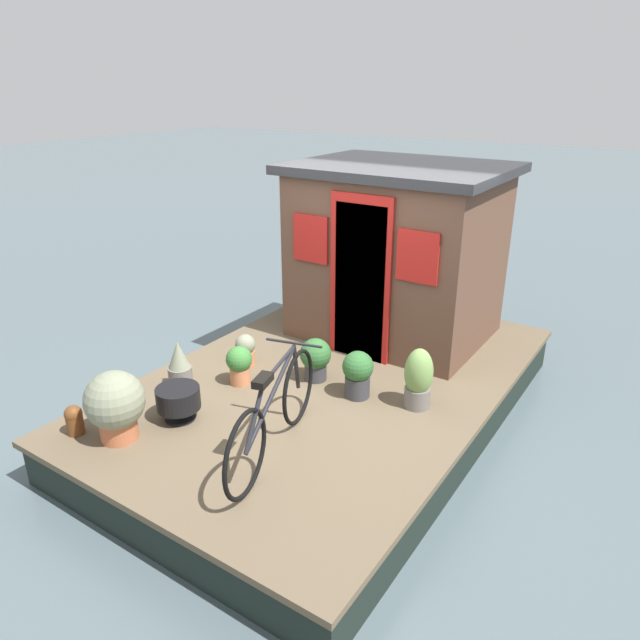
# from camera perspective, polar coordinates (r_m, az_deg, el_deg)

# --- Properties ---
(ground_plane) EXTENTS (60.00, 60.00, 0.00)m
(ground_plane) POSITION_cam_1_polar(r_m,az_deg,el_deg) (6.30, 1.02, -9.23)
(ground_plane) COLOR #4C5B60
(houseboat_deck) EXTENTS (5.01, 3.24, 0.46)m
(houseboat_deck) POSITION_cam_1_polar(r_m,az_deg,el_deg) (6.18, 1.04, -7.40)
(houseboat_deck) COLOR brown
(houseboat_deck) RESTS_ON ground_plane
(houseboat_cabin) EXTENTS (1.84, 2.31, 2.00)m
(houseboat_cabin) POSITION_cam_1_polar(r_m,az_deg,el_deg) (6.83, 7.50, 6.66)
(houseboat_cabin) COLOR brown
(houseboat_cabin) RESTS_ON houseboat_deck
(bicycle) EXTENTS (1.69, 0.59, 0.82)m
(bicycle) POSITION_cam_1_polar(r_m,az_deg,el_deg) (4.73, -4.49, -9.09)
(bicycle) COLOR black
(bicycle) RESTS_ON houseboat_deck
(potted_plant_sage) EXTENTS (0.32, 0.32, 0.45)m
(potted_plant_sage) POSITION_cam_1_polar(r_m,az_deg,el_deg) (5.90, -0.44, -3.71)
(potted_plant_sage) COLOR #38383D
(potted_plant_sage) RESTS_ON houseboat_deck
(potted_plant_lavender) EXTENTS (0.30, 0.30, 0.47)m
(potted_plant_lavender) POSITION_cam_1_polar(r_m,az_deg,el_deg) (5.60, 3.71, -5.18)
(potted_plant_lavender) COLOR #38383D
(potted_plant_lavender) RESTS_ON houseboat_deck
(potted_plant_geranium) EXTENTS (0.24, 0.24, 0.49)m
(potted_plant_geranium) POSITION_cam_1_polar(r_m,az_deg,el_deg) (5.94, -13.61, -4.36)
(potted_plant_geranium) COLOR slate
(potted_plant_geranium) RESTS_ON houseboat_deck
(potted_plant_mint) EXTENTS (0.22, 0.22, 0.35)m
(potted_plant_mint) POSITION_cam_1_polar(r_m,az_deg,el_deg) (6.28, -7.30, -2.87)
(potted_plant_mint) COLOR #C6754C
(potted_plant_mint) RESTS_ON houseboat_deck
(potted_plant_ivy) EXTENTS (0.50, 0.50, 0.62)m
(potted_plant_ivy) POSITION_cam_1_polar(r_m,az_deg,el_deg) (5.22, -19.42, -7.75)
(potted_plant_ivy) COLOR #B2603D
(potted_plant_ivy) RESTS_ON houseboat_deck
(potted_plant_succulent) EXTENTS (0.27, 0.27, 0.40)m
(potted_plant_succulent) POSITION_cam_1_polar(r_m,az_deg,el_deg) (5.90, -7.90, -4.25)
(potted_plant_succulent) COLOR #C6754C
(potted_plant_succulent) RESTS_ON houseboat_deck
(potted_plant_rosemary) EXTENTS (0.27, 0.27, 0.59)m
(potted_plant_rosemary) POSITION_cam_1_polar(r_m,az_deg,el_deg) (5.48, 9.61, -5.69)
(potted_plant_rosemary) COLOR slate
(potted_plant_rosemary) RESTS_ON houseboat_deck
(charcoal_grill) EXTENTS (0.39, 0.39, 0.32)m
(charcoal_grill) POSITION_cam_1_polar(r_m,az_deg,el_deg) (5.40, -13.71, -7.52)
(charcoal_grill) COLOR black
(charcoal_grill) RESTS_ON houseboat_deck
(mooring_bollard) EXTENTS (0.15, 0.15, 0.27)m
(mooring_bollard) POSITION_cam_1_polar(r_m,az_deg,el_deg) (5.51, -22.94, -8.93)
(mooring_bollard) COLOR brown
(mooring_bollard) RESTS_ON houseboat_deck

